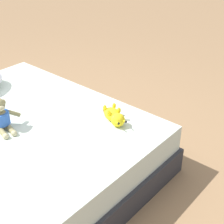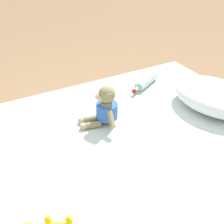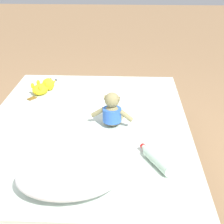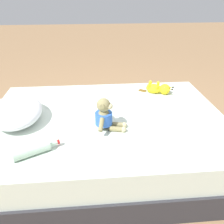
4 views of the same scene
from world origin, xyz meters
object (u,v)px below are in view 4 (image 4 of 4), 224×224
bed (107,138)px  pillow (16,111)px  plush_yellow_creature (158,89)px  glass_bottle (33,150)px  plush_monkey (105,116)px

bed → pillow: (0.00, 0.68, 0.28)m
plush_yellow_creature → glass_bottle: bearing=130.1°
pillow → glass_bottle: (-0.44, -0.20, -0.05)m
bed → plush_yellow_creature: size_ratio=6.05×
glass_bottle → plush_yellow_creature: bearing=-49.9°
bed → plush_yellow_creature: (0.41, -0.52, 0.25)m
pillow → plush_yellow_creature: pillow is taller
plush_monkey → glass_bottle: plush_monkey is taller
plush_monkey → glass_bottle: (-0.26, 0.46, -0.06)m
bed → glass_bottle: glass_bottle is taller
pillow → plush_yellow_creature: 1.27m
plush_yellow_creature → glass_bottle: 1.31m
pillow → glass_bottle: size_ratio=2.13×
glass_bottle → bed: bearing=-47.6°
bed → plush_monkey: 0.35m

